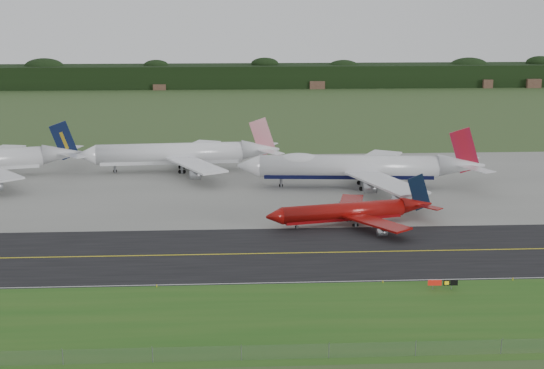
{
  "coord_description": "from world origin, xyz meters",
  "views": [
    {
      "loc": [
        -18.75,
        -142.37,
        48.14
      ],
      "look_at": [
        -10.14,
        22.0,
        7.26
      ],
      "focal_mm": 50.0,
      "sensor_mm": 36.0,
      "label": 1
    }
  ],
  "objects": [
    {
      "name": "jet_ba_747",
      "position": [
        13.24,
        46.64,
        5.46
      ],
      "size": [
        63.85,
        52.74,
        16.04
      ],
      "color": "silver",
      "rests_on": "ground"
    },
    {
      "name": "taxiway_centreline",
      "position": [
        0.0,
        -4.0,
        0.03
      ],
      "size": [
        400.0,
        0.4,
        0.0
      ],
      "primitive_type": "cube",
      "color": "yellow",
      "rests_on": "taxiway"
    },
    {
      "name": "grass_verge",
      "position": [
        0.0,
        -35.0,
        0.01
      ],
      "size": [
        400.0,
        30.0,
        0.01
      ],
      "primitive_type": "cube",
      "color": "#24581A",
      "rests_on": "ground"
    },
    {
      "name": "taxiway_sign",
      "position": [
        16.37,
        -24.0,
        1.18
      ],
      "size": [
        5.04,
        0.43,
        1.68
      ],
      "color": "slate",
      "rests_on": "ground"
    },
    {
      "name": "perimeter_fence",
      "position": [
        0.0,
        -48.0,
        1.1
      ],
      "size": [
        320.0,
        0.1,
        320.0
      ],
      "color": "slate",
      "rests_on": "ground"
    },
    {
      "name": "taxiway",
      "position": [
        0.0,
        -4.0,
        0.01
      ],
      "size": [
        400.0,
        32.0,
        0.02
      ],
      "primitive_type": "cube",
      "color": "black",
      "rests_on": "ground"
    },
    {
      "name": "jet_star_tail",
      "position": [
        -33.58,
        68.46,
        5.0
      ],
      "size": [
        56.81,
        47.49,
        14.99
      ],
      "color": "white",
      "rests_on": "ground"
    },
    {
      "name": "ground",
      "position": [
        0.0,
        0.0,
        0.0
      ],
      "size": [
        600.0,
        600.0,
        0.0
      ],
      "primitive_type": "plane",
      "color": "#365327",
      "rests_on": "ground"
    },
    {
      "name": "apron",
      "position": [
        0.0,
        51.0,
        0.01
      ],
      "size": [
        400.0,
        78.0,
        0.01
      ],
      "primitive_type": "cube",
      "color": "gray",
      "rests_on": "ground"
    },
    {
      "name": "edge_marker_right",
      "position": [
        29.81,
        -20.5,
        0.25
      ],
      "size": [
        0.16,
        0.16,
        0.5
      ],
      "primitive_type": "cylinder",
      "color": "yellow",
      "rests_on": "ground"
    },
    {
      "name": "taxiway_edge_line",
      "position": [
        0.0,
        -19.5,
        0.03
      ],
      "size": [
        400.0,
        0.25,
        0.0
      ],
      "primitive_type": "cube",
      "color": "silver",
      "rests_on": "taxiway"
    },
    {
      "name": "jet_red_737",
      "position": [
        6.91,
        14.6,
        2.86
      ],
      "size": [
        38.03,
        30.54,
        10.33
      ],
      "color": "maroon",
      "rests_on": "ground"
    },
    {
      "name": "horizon_treeline",
      "position": [
        0.0,
        273.76,
        5.47
      ],
      "size": [
        700.0,
        25.0,
        12.0
      ],
      "color": "black",
      "rests_on": "ground"
    },
    {
      "name": "edge_marker_left",
      "position": [
        -32.07,
        -20.5,
        0.25
      ],
      "size": [
        0.16,
        0.16,
        0.5
      ],
      "primitive_type": "cylinder",
      "color": "yellow",
      "rests_on": "ground"
    },
    {
      "name": "edge_marker_center",
      "position": [
        6.89,
        -20.5,
        0.25
      ],
      "size": [
        0.16,
        0.16,
        0.5
      ],
      "primitive_type": "cylinder",
      "color": "yellow",
      "rests_on": "ground"
    }
  ]
}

